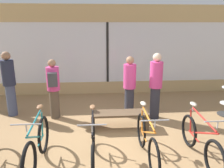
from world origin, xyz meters
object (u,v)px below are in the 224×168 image
object	(u,v)px
bicycle_center_right	(147,141)
customer_by_window	(156,85)
customer_near_bench	(9,83)
bicycle_left	(37,146)
bicycle_right	(200,142)
customer_near_rack	(53,87)
customer_mid_floor	(130,86)
bicycle_center_left	(93,145)
display_bench	(120,115)

from	to	relation	value
bicycle_center_right	customer_by_window	distance (m)	2.09
customer_near_bench	bicycle_left	bearing A→B (deg)	-61.64
bicycle_right	customer_near_bench	world-z (taller)	customer_near_bench
bicycle_left	customer_by_window	bearing A→B (deg)	36.24
customer_near_rack	customer_mid_floor	world-z (taller)	customer_mid_floor
customer_mid_floor	customer_near_bench	xyz separation A→B (m)	(-3.31, 0.32, 0.07)
bicycle_left	bicycle_center_left	distance (m)	1.00
bicycle_center_right	customer_near_rack	distance (m)	3.01
customer_near_rack	customer_by_window	world-z (taller)	customer_by_window
display_bench	customer_near_bench	size ratio (longest dim) A/B	0.77
bicycle_left	customer_mid_floor	bearing A→B (deg)	47.01
bicycle_center_right	customer_mid_floor	distance (m)	2.14
customer_by_window	customer_near_bench	xyz separation A→B (m)	(-3.99, 0.50, 0.01)
customer_near_bench	bicycle_center_left	bearing A→B (deg)	-46.27
bicycle_left	display_bench	size ratio (longest dim) A/B	1.24
bicycle_right	customer_mid_floor	bearing A→B (deg)	115.64
bicycle_left	bicycle_center_left	world-z (taller)	bicycle_left
bicycle_right	display_bench	bearing A→B (deg)	133.94
bicycle_right	customer_mid_floor	size ratio (longest dim) A/B	1.02
customer_near_bench	customer_near_rack	bearing A→B (deg)	-12.88
bicycle_center_right	bicycle_right	distance (m)	1.01
bicycle_left	bicycle_right	bearing A→B (deg)	-0.28
bicycle_right	customer_by_window	world-z (taller)	customer_by_window
bicycle_left	customer_by_window	world-z (taller)	customer_by_window
bicycle_left	display_bench	distance (m)	2.17
bicycle_left	customer_near_rack	xyz separation A→B (m)	(-0.07, 2.17, 0.48)
display_bench	customer_mid_floor	world-z (taller)	customer_mid_floor
display_bench	customer_near_rack	xyz separation A→B (m)	(-1.72, 0.75, 0.54)
bicycle_right	customer_near_rack	bearing A→B (deg)	144.80
bicycle_right	customer_mid_floor	xyz separation A→B (m)	(-1.03, 2.15, 0.52)
bicycle_left	bicycle_right	world-z (taller)	bicycle_left
customer_mid_floor	bicycle_center_left	bearing A→B (deg)	-115.10
customer_mid_floor	customer_near_bench	bearing A→B (deg)	174.49
bicycle_center_left	display_bench	bearing A→B (deg)	65.22
bicycle_left	customer_mid_floor	distance (m)	2.96
display_bench	bicycle_center_left	bearing A→B (deg)	-114.78
bicycle_center_left	bicycle_center_right	xyz separation A→B (m)	(1.01, 0.03, 0.03)
bicycle_center_left	bicycle_right	bearing A→B (deg)	-1.08
bicycle_center_right	bicycle_left	bearing A→B (deg)	-178.35
display_bench	customer_near_bench	xyz separation A→B (m)	(-2.97, 1.04, 0.62)
bicycle_center_right	customer_by_window	size ratio (longest dim) A/B	0.97
bicycle_center_left	display_bench	xyz separation A→B (m)	(0.64, 1.39, -0.02)
customer_mid_floor	bicycle_center_right	bearing A→B (deg)	-89.38
bicycle_right	customer_near_bench	size ratio (longest dim) A/B	0.95
bicycle_right	customer_near_rack	size ratio (longest dim) A/B	1.05
customer_by_window	customer_near_rack	bearing A→B (deg)	175.61
customer_by_window	customer_near_bench	bearing A→B (deg)	172.91
bicycle_center_left	customer_near_bench	world-z (taller)	customer_near_bench
customer_near_rack	customer_mid_floor	xyz separation A→B (m)	(2.06, -0.03, 0.01)
bicycle_right	customer_near_bench	distance (m)	5.03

